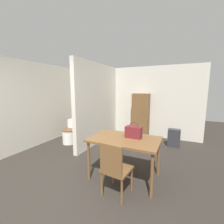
{
  "coord_description": "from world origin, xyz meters",
  "views": [
    {
      "loc": [
        1.87,
        -1.33,
        1.73
      ],
      "look_at": [
        0.2,
        2.23,
        1.11
      ],
      "focal_mm": 24.0,
      "sensor_mm": 36.0,
      "label": 1
    }
  ],
  "objects_px": {
    "wooden_chair": "(115,168)",
    "toilet": "(70,133)",
    "wooden_cabinet": "(141,116)",
    "dining_table": "(125,142)",
    "space_heater": "(174,138)",
    "handbag": "(134,132)"
  },
  "relations": [
    {
      "from": "wooden_chair",
      "to": "space_heater",
      "type": "distance_m",
      "value": 2.78
    },
    {
      "from": "toilet",
      "to": "dining_table",
      "type": "bearing_deg",
      "value": -25.15
    },
    {
      "from": "toilet",
      "to": "space_heater",
      "type": "bearing_deg",
      "value": 19.29
    },
    {
      "from": "toilet",
      "to": "handbag",
      "type": "distance_m",
      "value": 2.64
    },
    {
      "from": "handbag",
      "to": "space_heater",
      "type": "xyz_separation_m",
      "value": [
        0.65,
        2.01,
        -0.64
      ]
    },
    {
      "from": "dining_table",
      "to": "toilet",
      "type": "relative_size",
      "value": 1.79
    },
    {
      "from": "dining_table",
      "to": "wooden_chair",
      "type": "height_order",
      "value": "wooden_chair"
    },
    {
      "from": "toilet",
      "to": "handbag",
      "type": "relative_size",
      "value": 2.34
    },
    {
      "from": "wooden_chair",
      "to": "wooden_cabinet",
      "type": "xyz_separation_m",
      "value": [
        -0.41,
        3.16,
        0.29
      ]
    },
    {
      "from": "dining_table",
      "to": "handbag",
      "type": "distance_m",
      "value": 0.26
    },
    {
      "from": "toilet",
      "to": "space_heater",
      "type": "height_order",
      "value": "toilet"
    },
    {
      "from": "handbag",
      "to": "wooden_cabinet",
      "type": "distance_m",
      "value": 2.55
    },
    {
      "from": "wooden_chair",
      "to": "space_heater",
      "type": "xyz_separation_m",
      "value": [
        0.75,
        2.67,
        -0.22
      ]
    },
    {
      "from": "dining_table",
      "to": "space_heater",
      "type": "height_order",
      "value": "dining_table"
    },
    {
      "from": "handbag",
      "to": "dining_table",
      "type": "bearing_deg",
      "value": -142.53
    },
    {
      "from": "wooden_chair",
      "to": "toilet",
      "type": "bearing_deg",
      "value": 150.8
    },
    {
      "from": "wooden_cabinet",
      "to": "space_heater",
      "type": "bearing_deg",
      "value": -23.04
    },
    {
      "from": "toilet",
      "to": "space_heater",
      "type": "xyz_separation_m",
      "value": [
        3.04,
        1.06,
        -0.04
      ]
    },
    {
      "from": "space_heater",
      "to": "toilet",
      "type": "bearing_deg",
      "value": -160.71
    },
    {
      "from": "dining_table",
      "to": "space_heater",
      "type": "bearing_deg",
      "value": 69.5
    },
    {
      "from": "wooden_cabinet",
      "to": "handbag",
      "type": "bearing_deg",
      "value": -78.67
    },
    {
      "from": "wooden_chair",
      "to": "space_heater",
      "type": "height_order",
      "value": "wooden_chair"
    }
  ]
}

